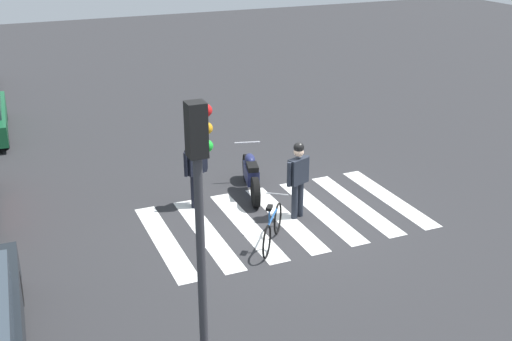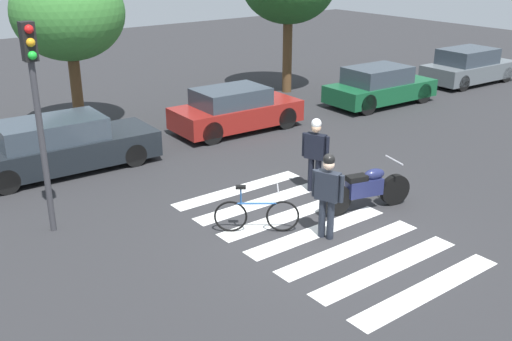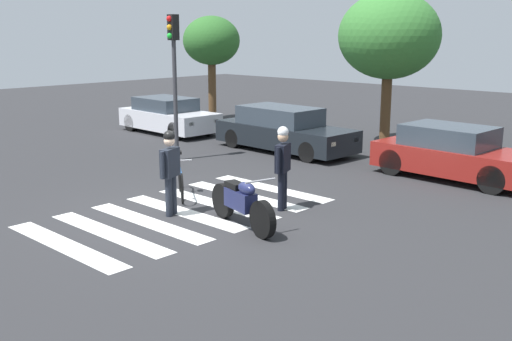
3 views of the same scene
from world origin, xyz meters
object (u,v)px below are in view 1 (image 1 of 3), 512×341
at_px(leaning_bicycle, 272,228).
at_px(officer_by_motorcycle, 298,175).
at_px(police_motorcycle, 251,175).
at_px(officer_on_foot, 196,165).
at_px(traffic_light_pole, 200,203).

distance_m(leaning_bicycle, officer_by_motorcycle, 1.52).
xyz_separation_m(police_motorcycle, leaning_bicycle, (-2.50, 0.59, -0.10)).
bearing_deg(officer_on_foot, leaning_bicycle, -160.53).
xyz_separation_m(police_motorcycle, traffic_light_pole, (-5.71, 3.10, 2.29)).
relative_size(officer_on_foot, traffic_light_pole, 0.43).
xyz_separation_m(officer_on_foot, traffic_light_pole, (-5.51, 1.69, 1.75)).
bearing_deg(officer_on_foot, traffic_light_pole, 162.95).
height_order(leaning_bicycle, officer_on_foot, officer_on_foot).
bearing_deg(traffic_light_pole, police_motorcycle, -28.49).
height_order(police_motorcycle, leaning_bicycle, police_motorcycle).
relative_size(officer_by_motorcycle, traffic_light_pole, 0.42).
relative_size(leaning_bicycle, officer_on_foot, 0.79).
bearing_deg(police_motorcycle, officer_by_motorcycle, -164.58).
distance_m(leaning_bicycle, traffic_light_pole, 4.72).
bearing_deg(police_motorcycle, officer_on_foot, 97.83).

